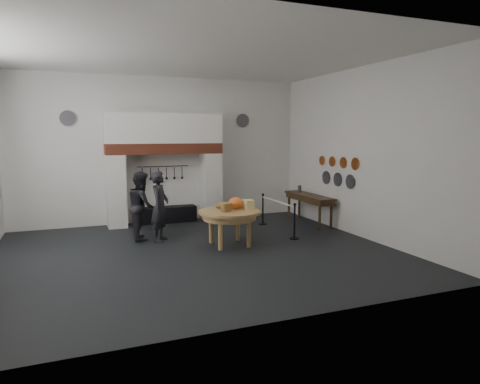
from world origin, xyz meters
name	(u,v)px	position (x,y,z in m)	size (l,w,h in m)	color
floor	(199,253)	(0.00, 0.00, 0.00)	(9.00, 8.00, 0.02)	black
ceiling	(196,53)	(0.00, 0.00, 4.50)	(9.00, 8.00, 0.02)	silver
wall_back	(162,150)	(0.00, 4.00, 2.25)	(9.00, 0.02, 4.50)	silver
wall_front	(276,169)	(0.00, -4.00, 2.25)	(9.00, 0.02, 4.50)	silver
wall_right	(362,153)	(4.50, 0.00, 2.25)	(0.02, 8.00, 4.50)	silver
chimney_pier_left	(116,191)	(-1.48, 3.65, 1.07)	(0.55, 0.70, 2.15)	silver
chimney_pier_right	(211,187)	(1.48, 3.65, 1.07)	(0.55, 0.70, 2.15)	silver
hearth_brick_band	(164,149)	(0.00, 3.65, 2.31)	(3.50, 0.72, 0.32)	#9E442B
chimney_hood	(164,128)	(0.00, 3.65, 2.92)	(3.50, 0.70, 0.90)	silver
iron_range	(166,215)	(0.00, 3.72, 0.25)	(1.90, 0.45, 0.50)	black
utensil_rail	(163,166)	(0.00, 3.92, 1.75)	(0.02, 0.02, 1.60)	black
work_table	(230,212)	(0.92, 0.40, 0.84)	(1.55, 1.55, 0.07)	#A77A4F
pumpkin	(236,203)	(1.12, 0.50, 1.03)	(0.36, 0.36, 0.31)	orange
cheese_block_big	(249,205)	(1.42, 0.35, 0.99)	(0.22, 0.22, 0.24)	#E2D287
cheese_block_small	(244,204)	(1.40, 0.65, 0.97)	(0.18, 0.18, 0.20)	#FCF796
wicker_basket	(226,207)	(0.77, 0.25, 0.98)	(0.32, 0.32, 0.22)	olive
bread_loaf	(221,206)	(0.82, 0.75, 0.94)	(0.31, 0.18, 0.13)	olive
visitor_near	(160,206)	(-0.61, 1.44, 0.91)	(0.66, 0.44, 1.82)	black
visitor_far	(142,205)	(-1.01, 1.84, 0.89)	(0.87, 0.68, 1.79)	black
side_table	(309,196)	(4.10, 1.96, 0.87)	(0.55, 2.20, 0.06)	#3C2916
pewter_jug	(300,189)	(4.10, 2.56, 1.01)	(0.12, 0.12, 0.22)	#535258
copper_pan_a	(355,164)	(4.46, 0.20, 1.95)	(0.34, 0.34, 0.03)	#C6662D
copper_pan_b	(343,163)	(4.46, 0.75, 1.95)	(0.32, 0.32, 0.03)	#C6662D
copper_pan_c	(332,162)	(4.46, 1.30, 1.95)	(0.30, 0.30, 0.03)	#C6662D
copper_pan_d	(322,161)	(4.46, 1.85, 1.95)	(0.28, 0.28, 0.03)	#C6662D
pewter_plate_left	(350,182)	(4.46, 0.40, 1.45)	(0.40, 0.40, 0.03)	#4C4C51
pewter_plate_mid	(338,179)	(4.46, 1.00, 1.45)	(0.40, 0.40, 0.03)	#4C4C51
pewter_plate_right	(326,178)	(4.46, 1.60, 1.45)	(0.40, 0.40, 0.03)	#4C4C51
pewter_plate_back_left	(68,118)	(-2.70, 3.96, 3.20)	(0.44, 0.44, 0.03)	#4C4C51
pewter_plate_back_right	(243,120)	(2.70, 3.96, 3.20)	(0.44, 0.44, 0.03)	#4C4C51
barrier_post_near	(295,222)	(2.72, 0.36, 0.45)	(0.05, 0.05, 0.90)	black
barrier_post_far	(263,210)	(2.72, 2.36, 0.45)	(0.05, 0.05, 0.90)	black
barrier_rope	(278,202)	(2.72, 1.36, 0.85)	(0.04, 0.04, 2.00)	white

